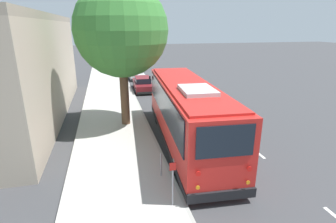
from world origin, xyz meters
name	(u,v)px	position (x,y,z in m)	size (l,w,h in m)	color
ground_plane	(198,151)	(0.00, 0.00, 0.00)	(160.00, 160.00, 0.00)	#3D3D3F
sidewalk_slab	(116,159)	(0.00, 4.05, 0.07)	(80.00, 4.16, 0.15)	#B2AFA8
curb_strip	(161,154)	(0.00, 1.90, 0.07)	(80.00, 0.14, 0.15)	#9D9A94
shuttle_bus	(187,110)	(1.09, 0.31, 1.85)	(10.93, 3.22, 3.44)	red
parked_sedan_maroon	(143,84)	(13.63, 0.82, 0.62)	(4.59, 1.80, 1.33)	maroon
parked_sedan_white	(136,74)	(19.85, 0.78, 0.59)	(4.31, 1.79, 1.27)	silver
parked_sedan_silver	(131,66)	(26.07, 0.70, 0.60)	(4.52, 1.95, 1.29)	#A8AAAF
street_tree	(121,23)	(4.59, 3.21, 6.12)	(5.34, 5.34, 9.09)	brown
sign_post_near	(173,184)	(-3.91, 2.33, 0.99)	(0.06, 0.22, 1.62)	gray
sign_post_far	(161,164)	(-2.02, 2.33, 0.67)	(0.06, 0.06, 1.03)	gray
lane_stripe_mid	(252,148)	(-0.29, -2.82, 0.00)	(2.40, 0.14, 0.01)	silver
lane_stripe_ahead	(208,112)	(5.71, -2.82, 0.00)	(2.40, 0.14, 0.01)	silver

